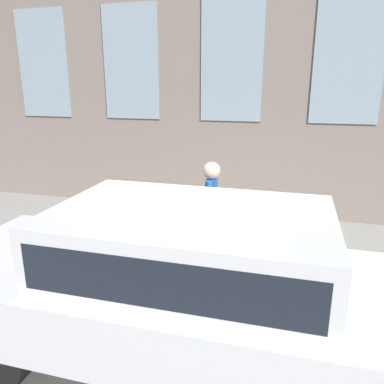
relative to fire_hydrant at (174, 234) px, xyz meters
The scene contains 6 objects.
ground_plane 0.86m from the fire_hydrant, 142.35° to the right, with size 80.00×80.00×0.00m, color #514F4C.
sidewalk 1.15m from the fire_hydrant, 22.02° to the right, with size 2.92×60.00×0.17m.
building_facade 4.04m from the fire_hydrant, ahead, with size 0.33×40.00×7.35m.
fire_hydrant is the anchor object (origin of this frame).
person 0.74m from the fire_hydrant, 82.85° to the right, with size 0.37×0.24×1.52m.
parked_car_white_near 1.96m from the fire_hydrant, 156.85° to the right, with size 1.87×5.29×1.61m.
Camera 1 is at (-4.37, -1.23, 2.72)m, focal length 35.00 mm.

